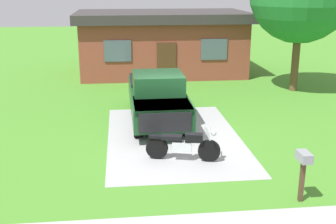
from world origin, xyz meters
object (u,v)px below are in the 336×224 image
(motorcycle, at_px, (183,145))
(neighbor_house, at_px, (162,42))
(pickup_truck, at_px, (157,96))
(mailbox, at_px, (304,163))

(motorcycle, height_order, neighbor_house, neighbor_house)
(motorcycle, bearing_deg, pickup_truck, 96.11)
(motorcycle, distance_m, mailbox, 3.75)
(motorcycle, distance_m, neighbor_house, 13.09)
(mailbox, distance_m, neighbor_house, 15.94)
(pickup_truck, distance_m, mailbox, 7.42)
(pickup_truck, distance_m, neighbor_house, 9.07)
(mailbox, bearing_deg, neighbor_house, 96.56)
(motorcycle, xyz_separation_m, neighbor_house, (0.62, 13.01, 1.32))
(motorcycle, xyz_separation_m, mailbox, (2.44, -2.80, 0.51))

